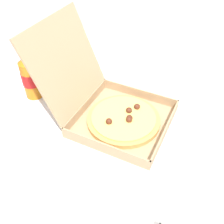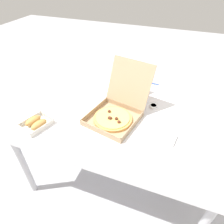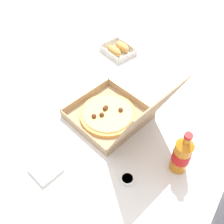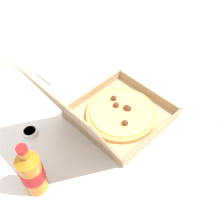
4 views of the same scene
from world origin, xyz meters
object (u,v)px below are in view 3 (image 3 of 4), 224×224
(cola_bottle, at_px, (182,155))
(napkin_pile, at_px, (46,170))
(dipping_sauce_cup, at_px, (127,179))
(pizza_box_open, at_px, (114,115))
(bread_side_box, at_px, (118,49))
(paper_menu, at_px, (198,116))

(cola_bottle, xyz_separation_m, napkin_pile, (0.32, -0.45, -0.08))
(napkin_pile, xyz_separation_m, dipping_sauce_cup, (-0.15, 0.31, 0.00))
(pizza_box_open, bearing_deg, cola_bottle, 79.86)
(pizza_box_open, relative_size, dipping_sauce_cup, 9.23)
(cola_bottle, bearing_deg, dipping_sauce_cup, -40.67)
(bread_side_box, bearing_deg, cola_bottle, 49.55)
(napkin_pile, bearing_deg, cola_bottle, 124.99)
(pizza_box_open, xyz_separation_m, dipping_sauce_cup, (0.23, 0.21, -0.04))
(cola_bottle, bearing_deg, pizza_box_open, -100.14)
(bread_side_box, distance_m, cola_bottle, 0.84)
(pizza_box_open, height_order, paper_menu, pizza_box_open)
(cola_bottle, height_order, paper_menu, cola_bottle)
(paper_menu, bearing_deg, bread_side_box, -133.23)
(napkin_pile, bearing_deg, dipping_sauce_cup, 115.61)
(pizza_box_open, relative_size, cola_bottle, 2.31)
(bread_side_box, xyz_separation_m, paper_menu, (0.23, 0.61, -0.02))
(bread_side_box, bearing_deg, napkin_pile, 12.38)
(pizza_box_open, distance_m, bread_side_box, 0.56)
(cola_bottle, bearing_deg, napkin_pile, -55.01)
(cola_bottle, distance_m, dipping_sauce_cup, 0.24)
(pizza_box_open, xyz_separation_m, bread_side_box, (-0.48, -0.28, -0.02))
(bread_side_box, distance_m, dipping_sauce_cup, 0.87)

